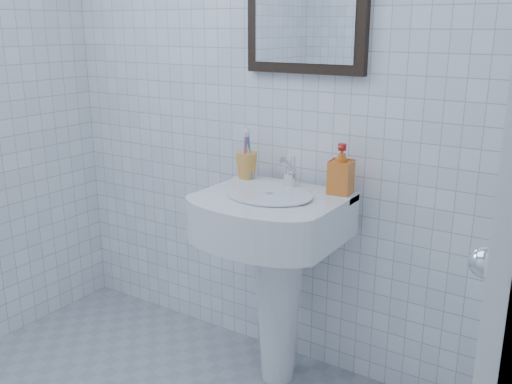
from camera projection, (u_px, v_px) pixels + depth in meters
The scene contains 5 objects.
wall_back at pixel (273, 69), 2.28m from camera, with size 2.20×0.02×2.50m, color white.
washbasin at pixel (276, 256), 2.23m from camera, with size 0.53×0.39×0.82m.
faucet at pixel (290, 174), 2.22m from camera, with size 0.05×0.11×0.13m.
toothbrush_cup at pixel (246, 165), 2.34m from camera, with size 0.09×0.09×0.11m, color #EFA143, non-canonical shape.
soap_dispenser at pixel (341, 169), 2.11m from camera, with size 0.08×0.09×0.19m, color #E15016.
Camera 1 is at (1.22, -0.79, 1.42)m, focal length 40.00 mm.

